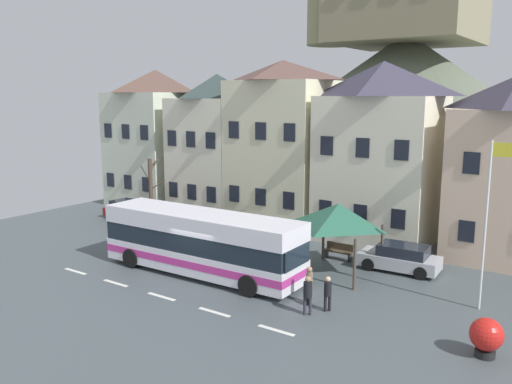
{
  "coord_description": "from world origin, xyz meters",
  "views": [
    {
      "loc": [
        15.98,
        -18.62,
        8.73
      ],
      "look_at": [
        0.7,
        3.55,
        3.81
      ],
      "focal_mm": 37.12,
      "sensor_mm": 36.0,
      "label": 1
    }
  ],
  "objects_px": {
    "hilltop_castle": "(403,104)",
    "flagpole": "(489,214)",
    "pedestrian_02": "(309,282)",
    "transit_bus": "(201,243)",
    "pedestrian_01": "(308,292)",
    "parked_car_00": "(400,258)",
    "bus_shelter": "(339,215)",
    "harbour_buoy": "(486,336)",
    "pedestrian_00": "(328,291)",
    "public_bench": "(339,251)",
    "townhouse_03": "(380,153)",
    "bare_tree_00": "(151,192)",
    "parked_car_02": "(131,211)",
    "townhouse_01": "(218,145)",
    "townhouse_02": "(282,144)",
    "townhouse_00": "(157,137)",
    "parked_car_01": "(211,222)"
  },
  "relations": [
    {
      "from": "townhouse_03",
      "to": "pedestrian_00",
      "type": "distance_m",
      "value": 12.83
    },
    {
      "from": "transit_bus",
      "to": "parked_car_01",
      "type": "relative_size",
      "value": 2.36
    },
    {
      "from": "townhouse_02",
      "to": "flagpole",
      "type": "bearing_deg",
      "value": -28.21
    },
    {
      "from": "pedestrian_02",
      "to": "transit_bus",
      "type": "bearing_deg",
      "value": 176.7
    },
    {
      "from": "flagpole",
      "to": "pedestrian_02",
      "type": "bearing_deg",
      "value": -150.18
    },
    {
      "from": "flagpole",
      "to": "harbour_buoy",
      "type": "distance_m",
      "value": 5.46
    },
    {
      "from": "bus_shelter",
      "to": "flagpole",
      "type": "bearing_deg",
      "value": -6.02
    },
    {
      "from": "townhouse_01",
      "to": "townhouse_02",
      "type": "xyz_separation_m",
      "value": [
        5.85,
        -0.38,
        0.37
      ]
    },
    {
      "from": "townhouse_02",
      "to": "flagpole",
      "type": "height_order",
      "value": "townhouse_02"
    },
    {
      "from": "pedestrian_00",
      "to": "public_bench",
      "type": "height_order",
      "value": "pedestrian_00"
    },
    {
      "from": "hilltop_castle",
      "to": "parked_car_01",
      "type": "relative_size",
      "value": 9.47
    },
    {
      "from": "parked_car_02",
      "to": "public_bench",
      "type": "xyz_separation_m",
      "value": [
        16.35,
        -0.06,
        -0.18
      ]
    },
    {
      "from": "public_bench",
      "to": "harbour_buoy",
      "type": "height_order",
      "value": "harbour_buoy"
    },
    {
      "from": "pedestrian_01",
      "to": "bare_tree_00",
      "type": "height_order",
      "value": "bare_tree_00"
    },
    {
      "from": "pedestrian_00",
      "to": "pedestrian_01",
      "type": "bearing_deg",
      "value": -121.18
    },
    {
      "from": "hilltop_castle",
      "to": "harbour_buoy",
      "type": "xyz_separation_m",
      "value": [
        16.0,
        -36.48,
        -7.13
      ]
    },
    {
      "from": "townhouse_03",
      "to": "hilltop_castle",
      "type": "bearing_deg",
      "value": 106.62
    },
    {
      "from": "townhouse_00",
      "to": "bus_shelter",
      "type": "bearing_deg",
      "value": -21.36
    },
    {
      "from": "townhouse_03",
      "to": "parked_car_00",
      "type": "height_order",
      "value": "townhouse_03"
    },
    {
      "from": "flagpole",
      "to": "parked_car_00",
      "type": "bearing_deg",
      "value": 147.22
    },
    {
      "from": "bare_tree_00",
      "to": "townhouse_01",
      "type": "bearing_deg",
      "value": 84.02
    },
    {
      "from": "pedestrian_01",
      "to": "pedestrian_02",
      "type": "relative_size",
      "value": 0.99
    },
    {
      "from": "bare_tree_00",
      "to": "harbour_buoy",
      "type": "bearing_deg",
      "value": -15.64
    },
    {
      "from": "townhouse_01",
      "to": "flagpole",
      "type": "height_order",
      "value": "townhouse_01"
    },
    {
      "from": "parked_car_02",
      "to": "townhouse_00",
      "type": "bearing_deg",
      "value": 119.43
    },
    {
      "from": "transit_bus",
      "to": "bare_tree_00",
      "type": "xyz_separation_m",
      "value": [
        -8.69,
        5.14,
        0.9
      ]
    },
    {
      "from": "flagpole",
      "to": "bus_shelter",
      "type": "bearing_deg",
      "value": 173.98
    },
    {
      "from": "townhouse_01",
      "to": "townhouse_00",
      "type": "bearing_deg",
      "value": 176.75
    },
    {
      "from": "townhouse_00",
      "to": "parked_car_00",
      "type": "distance_m",
      "value": 23.7
    },
    {
      "from": "parked_car_00",
      "to": "bus_shelter",
      "type": "bearing_deg",
      "value": 38.5
    },
    {
      "from": "hilltop_castle",
      "to": "pedestrian_01",
      "type": "relative_size",
      "value": 26.68
    },
    {
      "from": "townhouse_00",
      "to": "bare_tree_00",
      "type": "xyz_separation_m",
      "value": [
        5.9,
        -6.62,
        -2.92
      ]
    },
    {
      "from": "pedestrian_02",
      "to": "harbour_buoy",
      "type": "distance_m",
      "value": 7.22
    },
    {
      "from": "pedestrian_00",
      "to": "harbour_buoy",
      "type": "bearing_deg",
      "value": -4.09
    },
    {
      "from": "transit_bus",
      "to": "public_bench",
      "type": "distance_m",
      "value": 7.63
    },
    {
      "from": "townhouse_01",
      "to": "pedestrian_01",
      "type": "xyz_separation_m",
      "value": [
        14.8,
        -12.8,
        -4.15
      ]
    },
    {
      "from": "hilltop_castle",
      "to": "flagpole",
      "type": "relative_size",
      "value": 6.21
    },
    {
      "from": "flagpole",
      "to": "pedestrian_01",
      "type": "bearing_deg",
      "value": -140.93
    },
    {
      "from": "townhouse_02",
      "to": "hilltop_castle",
      "type": "relative_size",
      "value": 0.25
    },
    {
      "from": "townhouse_01",
      "to": "parked_car_01",
      "type": "relative_size",
      "value": 2.24
    },
    {
      "from": "hilltop_castle",
      "to": "parked_car_00",
      "type": "relative_size",
      "value": 10.77
    },
    {
      "from": "pedestrian_00",
      "to": "public_bench",
      "type": "xyz_separation_m",
      "value": [
        -2.72,
        6.66,
        -0.4
      ]
    },
    {
      "from": "townhouse_02",
      "to": "parked_car_01",
      "type": "bearing_deg",
      "value": -122.03
    },
    {
      "from": "transit_bus",
      "to": "parked_car_01",
      "type": "height_order",
      "value": "transit_bus"
    },
    {
      "from": "parked_car_00",
      "to": "townhouse_02",
      "type": "bearing_deg",
      "value": -29.03
    },
    {
      "from": "transit_bus",
      "to": "bus_shelter",
      "type": "height_order",
      "value": "bus_shelter"
    },
    {
      "from": "parked_car_01",
      "to": "pedestrian_02",
      "type": "distance_m",
      "value": 13.18
    },
    {
      "from": "transit_bus",
      "to": "pedestrian_02",
      "type": "relative_size",
      "value": 6.59
    },
    {
      "from": "pedestrian_01",
      "to": "harbour_buoy",
      "type": "relative_size",
      "value": 1.19
    },
    {
      "from": "pedestrian_02",
      "to": "parked_car_00",
      "type": "bearing_deg",
      "value": 75.37
    }
  ]
}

